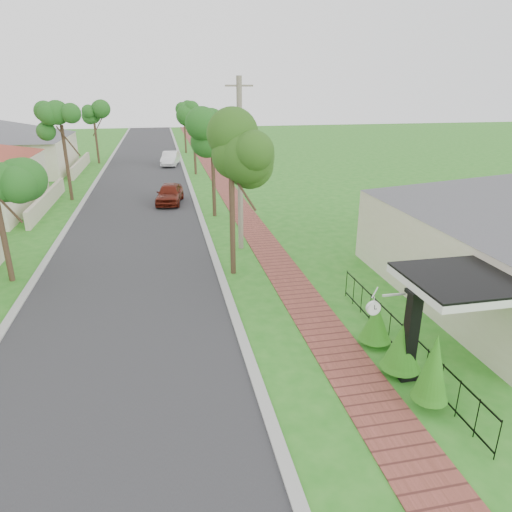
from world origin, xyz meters
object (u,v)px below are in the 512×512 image
object	(u,v)px
porch_post	(410,340)
station_clock	(375,307)
utility_pole	(240,166)
parked_car_white	(170,159)
parked_car_red	(170,194)
near_tree	(231,157)

from	to	relation	value
porch_post	station_clock	xyz separation A→B (m)	(-0.85, 0.40, 0.83)
utility_pole	station_clock	size ratio (longest dim) A/B	7.33
parked_car_white	station_clock	bearing A→B (deg)	-73.76
utility_pole	station_clock	world-z (taller)	utility_pole
parked_car_white	station_clock	size ratio (longest dim) A/B	3.79
parked_car_red	near_tree	xyz separation A→B (m)	(2.20, -12.66, 4.07)
station_clock	near_tree	bearing A→B (deg)	108.16
porch_post	utility_pole	world-z (taller)	utility_pole
parked_car_red	parked_car_white	xyz separation A→B (m)	(0.48, 15.58, 0.01)
porch_post	near_tree	bearing A→B (deg)	112.70
parked_car_white	station_clock	xyz separation A→B (m)	(4.22, -35.84, 1.30)
parked_car_red	station_clock	world-z (taller)	station_clock
near_tree	station_clock	xyz separation A→B (m)	(2.49, -7.60, -2.76)
near_tree	utility_pole	bearing A→B (deg)	74.26
parked_car_red	parked_car_white	distance (m)	15.59
utility_pole	station_clock	bearing A→B (deg)	-81.16
parked_car_red	parked_car_white	bearing A→B (deg)	97.75
parked_car_white	near_tree	xyz separation A→B (m)	(1.72, -28.24, 4.06)
porch_post	parked_car_white	distance (m)	36.59
parked_car_white	near_tree	distance (m)	28.58
near_tree	parked_car_red	bearing A→B (deg)	99.88
near_tree	utility_pole	world-z (taller)	utility_pole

